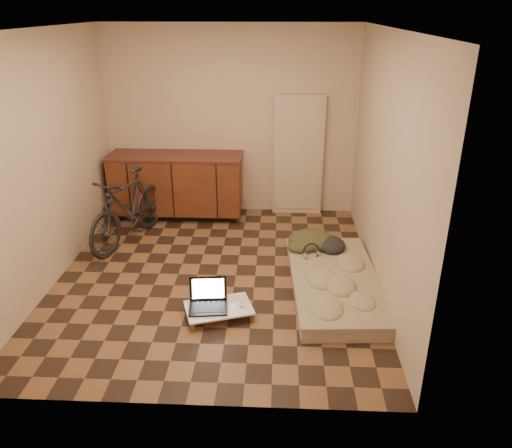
{
  "coord_description": "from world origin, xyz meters",
  "views": [
    {
      "loc": [
        0.68,
        -4.9,
        2.8
      ],
      "look_at": [
        0.44,
        0.2,
        0.55
      ],
      "focal_mm": 35.0,
      "sensor_mm": 36.0,
      "label": 1
    }
  ],
  "objects_px": {
    "bicycle": "(128,205)",
    "futon": "(335,283)",
    "laptop": "(208,301)",
    "lap_desk": "(219,308)"
  },
  "relations": [
    {
      "from": "bicycle",
      "to": "laptop",
      "type": "height_order",
      "value": "bicycle"
    },
    {
      "from": "bicycle",
      "to": "futon",
      "type": "bearing_deg",
      "value": -3.79
    },
    {
      "from": "bicycle",
      "to": "laptop",
      "type": "xyz_separation_m",
      "value": [
        1.22,
        -1.62,
        -0.36
      ]
    },
    {
      "from": "bicycle",
      "to": "futon",
      "type": "distance_m",
      "value": 2.75
    },
    {
      "from": "lap_desk",
      "to": "laptop",
      "type": "bearing_deg",
      "value": 155.04
    },
    {
      "from": "futon",
      "to": "lap_desk",
      "type": "xyz_separation_m",
      "value": [
        -1.18,
        -0.56,
        0.01
      ]
    },
    {
      "from": "bicycle",
      "to": "lap_desk",
      "type": "distance_m",
      "value": 2.14
    },
    {
      "from": "bicycle",
      "to": "lap_desk",
      "type": "height_order",
      "value": "bicycle"
    },
    {
      "from": "bicycle",
      "to": "laptop",
      "type": "bearing_deg",
      "value": -33.64
    },
    {
      "from": "lap_desk",
      "to": "futon",
      "type": "bearing_deg",
      "value": 7.23
    }
  ]
}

